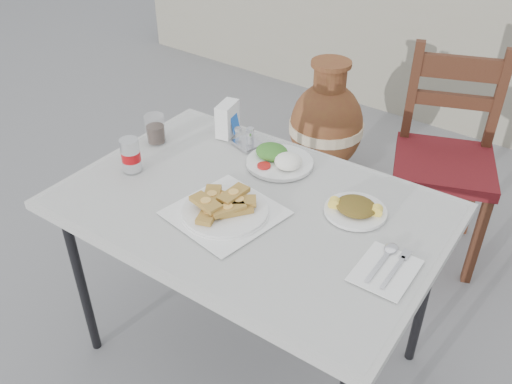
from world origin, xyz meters
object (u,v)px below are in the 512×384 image
Objects in this scene: pide_plate at (225,206)px; napkin_holder at (228,119)px; terracotta_urn at (326,128)px; cola_glass at (155,130)px; chair at (445,157)px; condiment_caddy at (247,140)px; salad_rice_plate at (279,159)px; salad_chopped_plate at (356,208)px; cafe_table at (250,215)px; soda_can at (131,155)px.

napkin_holder is at bearing 128.86° from pide_plate.
cola_glass is at bearing -94.25° from terracotta_urn.
chair is (0.32, 1.20, -0.28)m from pide_plate.
condiment_caddy is 1.13m from terracotta_urn.
salad_rice_plate is 0.25× the size of chair.
pide_plate is 3.20× the size of cola_glass.
cola_glass is 1.34m from chair.
chair reaches higher than pide_plate.
salad_chopped_plate is at bearing 37.94° from pide_plate.
cola_glass is (-0.55, 0.10, 0.10)m from cafe_table.
chair is (0.29, 1.10, -0.19)m from cafe_table.
napkin_holder is 0.18× the size of terracotta_urn.
cola_glass reaches higher than salad_chopped_plate.
napkin_holder is at bearing 75.92° from soda_can.
soda_can is (-0.44, -0.00, 0.03)m from pide_plate.
cafe_table reaches higher than terracotta_urn.
terracotta_urn is at bearing 110.76° from salad_rice_plate.
cafe_table is 0.13m from pide_plate.
soda_can reaches higher than salad_chopped_plate.
chair reaches higher than salad_chopped_plate.
pide_plate reaches higher than cafe_table.
cafe_table is at bearing -70.57° from terracotta_urn.
salad_rice_plate is 0.51m from cola_glass.
salad_chopped_plate is 0.86m from cola_glass.
cafe_table is at bearing -76.21° from salad_rice_plate.
napkin_holder reaches higher than salad_rice_plate.
cafe_table is 5.23× the size of salad_rice_plate.
napkin_holder is at bearing 168.49° from salad_rice_plate.
condiment_caddy is (-0.18, 0.03, 0.00)m from salad_rice_plate.
salad_chopped_plate is 1.65× the size of soda_can.
cafe_table is at bearing -127.07° from chair.
cola_glass is 0.11× the size of chair.
napkin_holder is 1.10× the size of condiment_caddy.
pide_plate is at bearing -72.83° from terracotta_urn.
chair reaches higher than terracotta_urn.
napkin_holder is at bearing 167.06° from salad_chopped_plate.
napkin_holder is at bearing 167.30° from condiment_caddy.
terracotta_urn is at bearing 123.97° from salad_chopped_plate.
terracotta_urn is (-0.22, 1.01, -0.45)m from condiment_caddy.
salad_rice_plate is 1.84× the size of napkin_holder.
cola_glass is 0.83× the size of napkin_holder.
chair is 1.35× the size of terracotta_urn.
pide_plate is 0.36m from salad_rice_plate.
cola_glass is 0.29m from napkin_holder.
condiment_caddy is 0.16× the size of terracotta_urn.
cola_glass is at bearing 112.48° from soda_can.
napkin_holder is 1.07m from chair.
soda_can is (-0.47, -0.10, 0.12)m from cafe_table.
terracotta_urn is at bearing 81.74° from napkin_holder.
salad_chopped_plate is at bearing -26.90° from napkin_holder.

